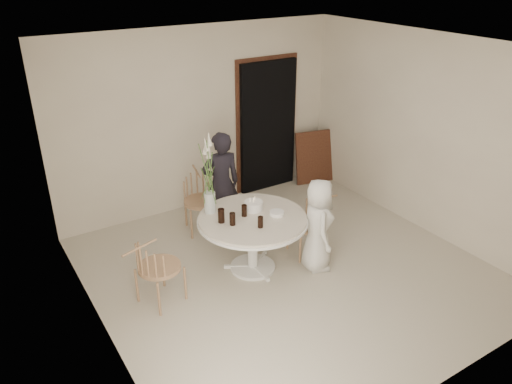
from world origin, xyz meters
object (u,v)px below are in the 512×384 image
girl (221,184)px  boy (318,225)px  chair_right (315,217)px  chair_far (199,192)px  birthday_cake (254,206)px  table (253,225)px  chair_left (150,265)px  flower_vase (209,182)px

girl → boy: girl is taller
girl → boy: 1.52m
chair_right → chair_far: bearing=-136.2°
girl → birthday_cake: (-0.02, -0.86, 0.05)m
table → chair_far: bearing=92.8°
table → chair_left: (-1.32, -0.02, -0.08)m
chair_right → birthday_cake: size_ratio=3.42×
chair_right → flower_vase: 1.48m
chair_far → chair_right: 1.70m
flower_vase → birthday_cake: bearing=-26.3°
boy → birthday_cake: 0.82m
table → girl: (0.13, 1.02, 0.12)m
chair_left → flower_vase: 1.19m
chair_right → boy: (-0.20, -0.30, 0.09)m
birthday_cake → flower_vase: (-0.47, 0.23, 0.34)m
table → chair_far: (-0.06, 1.32, -0.07)m
chair_right → birthday_cake: bearing=-97.7°
chair_far → chair_left: 1.83m
chair_left → birthday_cake: bearing=-100.3°
girl → birthday_cake: size_ratio=6.47×
boy → flower_vase: (-1.05, 0.78, 0.53)m
birthday_cake → girl: bearing=88.6°
girl → flower_vase: flower_vase is taller
birthday_cake → flower_vase: bearing=153.7°
chair_right → flower_vase: flower_vase is taller
chair_far → flower_vase: size_ratio=0.82×
chair_right → girl: bearing=-136.1°
chair_far → birthday_cake: 1.20m
boy → chair_right: bearing=-9.3°
table → birthday_cake: 0.25m
table → chair_left: size_ratio=1.61×
boy → flower_vase: bearing=77.5°
flower_vase → table: bearing=-47.0°
table → birthday_cake: (0.11, 0.16, 0.17)m
table → chair_left: 1.32m
boy → chair_far: bearing=47.8°
chair_far → flower_vase: (-0.30, -0.93, 0.58)m
girl → birthday_cake: 0.87m
girl → flower_vase: bearing=61.1°
chair_far → table: bearing=-73.5°
table → girl: girl is taller
table → flower_vase: 0.74m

